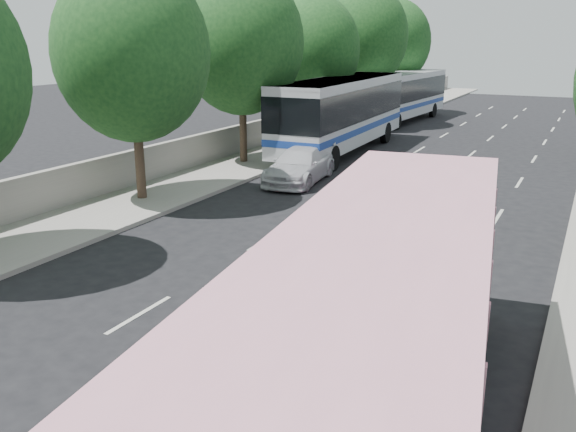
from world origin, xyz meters
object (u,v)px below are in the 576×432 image
Objects in this scene: pink_bus at (382,314)px; white_pickup at (300,165)px; tour_coach_front at (342,109)px; tour_coach_rear at (404,92)px; pink_taxi at (393,183)px.

white_pickup is (-9.00, 15.81, -1.51)m from pink_bus.
tour_coach_front is (-10.03, 23.14, 0.17)m from pink_bus.
white_pickup is at bearing -81.70° from tour_coach_rear.
pink_taxi is 0.96× the size of white_pickup.
tour_coach_rear is at bearing 89.15° from white_pickup.
tour_coach_front is at bearing 124.23° from pink_taxi.
pink_bus is 0.86× the size of tour_coach_front.
pink_taxi is 5.16m from white_pickup.
tour_coach_rear reaches higher than white_pickup.
white_pickup is 0.41× the size of tour_coach_rear.
pink_bus is 25.22m from tour_coach_front.
tour_coach_front reaches higher than white_pickup.
pink_taxi is at bearing -70.59° from tour_coach_rear.
pink_bus is at bearing -68.46° from tour_coach_front.
tour_coach_front is 14.11m from tour_coach_rear.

